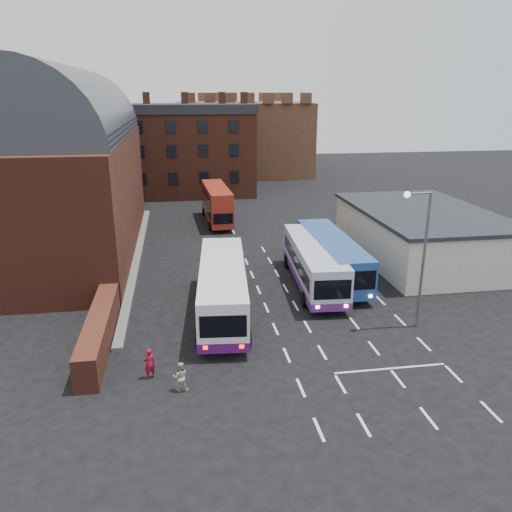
{
  "coord_description": "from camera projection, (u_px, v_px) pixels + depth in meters",
  "views": [
    {
      "loc": [
        -5.43,
        -24.42,
        13.67
      ],
      "look_at": [
        0.0,
        10.0,
        2.2
      ],
      "focal_mm": 35.0,
      "sensor_mm": 36.0,
      "label": 1
    }
  ],
  "objects": [
    {
      "name": "forecourt_wall",
      "position": [
        99.0,
        331.0,
        28.07
      ],
      "size": [
        1.2,
        10.0,
        1.8
      ],
      "primitive_type": "cube",
      "color": "#602B1E",
      "rests_on": "ground"
    },
    {
      "name": "pedestrian_red",
      "position": [
        149.0,
        363.0,
        24.84
      ],
      "size": [
        0.71,
        0.61,
        1.63
      ],
      "primitive_type": "imported",
      "rotation": [
        0.0,
        0.0,
        3.59
      ],
      "color": "maroon",
      "rests_on": "ground"
    },
    {
      "name": "castle_keep",
      "position": [
        240.0,
        137.0,
        88.92
      ],
      "size": [
        22.0,
        22.0,
        12.0
      ],
      "primitive_type": "cube",
      "color": "brown",
      "rests_on": "ground"
    },
    {
      "name": "street_lamp",
      "position": [
        420.0,
        248.0,
        28.93
      ],
      "size": [
        1.72,
        0.37,
        8.44
      ],
      "rotation": [
        0.0,
        0.0,
        0.06
      ],
      "color": "slate",
      "rests_on": "ground"
    },
    {
      "name": "bus_white_outbound",
      "position": [
        223.0,
        285.0,
        31.68
      ],
      "size": [
        3.92,
        12.5,
        3.35
      ],
      "rotation": [
        0.0,
        0.0,
        -0.09
      ],
      "color": "silver",
      "rests_on": "ground"
    },
    {
      "name": "bus_blue",
      "position": [
        332.0,
        255.0,
        37.93
      ],
      "size": [
        3.07,
        11.87,
        3.23
      ],
      "rotation": [
        0.0,
        0.0,
        3.13
      ],
      "color": "#22478A",
      "rests_on": "ground"
    },
    {
      "name": "bus_red_double",
      "position": [
        217.0,
        204.0,
        54.31
      ],
      "size": [
        2.84,
        10.03,
        3.98
      ],
      "rotation": [
        0.0,
        0.0,
        3.19
      ],
      "color": "#A02A1D",
      "rests_on": "ground"
    },
    {
      "name": "pedestrian_beige",
      "position": [
        180.0,
        377.0,
        23.81
      ],
      "size": [
        0.76,
        0.61,
        1.5
      ],
      "primitive_type": "imported",
      "rotation": [
        0.0,
        0.0,
        3.08
      ],
      "color": "#B2AA8F",
      "rests_on": "ground"
    },
    {
      "name": "ground",
      "position": [
        284.0,
        348.0,
        27.99
      ],
      "size": [
        180.0,
        180.0,
        0.0
      ],
      "primitive_type": "plane",
      "color": "black"
    },
    {
      "name": "cream_building",
      "position": [
        422.0,
        234.0,
        42.67
      ],
      "size": [
        10.4,
        16.4,
        4.25
      ],
      "color": "beige",
      "rests_on": "ground"
    },
    {
      "name": "brick_terrace",
      "position": [
        172.0,
        155.0,
        68.54
      ],
      "size": [
        22.0,
        10.0,
        11.0
      ],
      "primitive_type": "cube",
      "color": "brown",
      "rests_on": "ground"
    },
    {
      "name": "bus_white_inbound",
      "position": [
        314.0,
        261.0,
        36.47
      ],
      "size": [
        3.54,
        11.88,
        3.2
      ],
      "rotation": [
        0.0,
        0.0,
        3.08
      ],
      "color": "silver",
      "rests_on": "ground"
    },
    {
      "name": "railway_station",
      "position": [
        59.0,
        166.0,
        43.01
      ],
      "size": [
        12.0,
        28.0,
        16.0
      ],
      "color": "#602B1E",
      "rests_on": "ground"
    }
  ]
}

